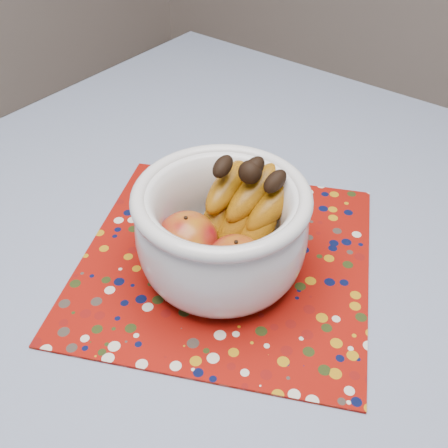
% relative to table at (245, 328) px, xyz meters
% --- Properties ---
extents(table, '(1.20, 1.20, 0.75)m').
position_rel_table_xyz_m(table, '(0.00, 0.00, 0.00)').
color(table, brown).
rests_on(table, ground).
extents(tablecloth, '(1.32, 1.32, 0.01)m').
position_rel_table_xyz_m(tablecloth, '(0.00, 0.00, 0.08)').
color(tablecloth, slate).
rests_on(tablecloth, table).
extents(placemat, '(0.53, 0.53, 0.00)m').
position_rel_table_xyz_m(placemat, '(-0.06, 0.03, 0.09)').
color(placemat, maroon).
rests_on(placemat, tablecloth).
extents(fruit_bowl, '(0.23, 0.23, 0.16)m').
position_rel_table_xyz_m(fruit_bowl, '(-0.04, 0.01, 0.17)').
color(fruit_bowl, silver).
rests_on(fruit_bowl, placemat).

